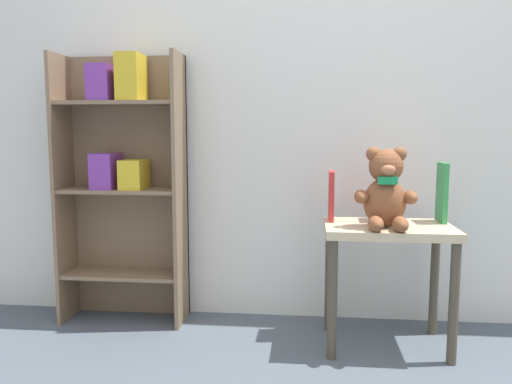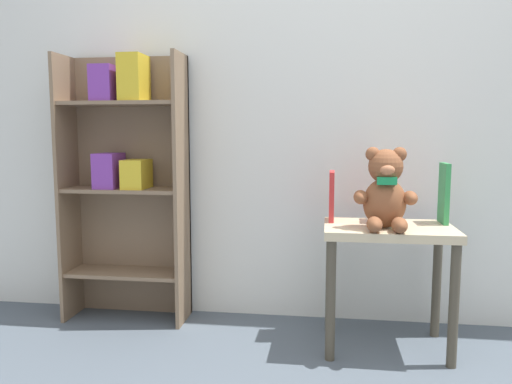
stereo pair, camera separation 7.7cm
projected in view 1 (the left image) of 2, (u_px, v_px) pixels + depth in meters
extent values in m
cube|color=silver|center=(328.00, 67.00, 2.43)|extent=(4.80, 0.06, 2.50)
cube|color=#7F664C|center=(64.00, 190.00, 2.47)|extent=(0.02, 0.23, 1.31)
cube|color=#7F664C|center=(180.00, 191.00, 2.41)|extent=(0.02, 0.23, 1.31)
cube|color=#7F664C|center=(129.00, 188.00, 2.54)|extent=(0.61, 0.02, 1.31)
cube|color=#7F664C|center=(124.00, 274.00, 2.49)|extent=(0.57, 0.22, 0.02)
cube|color=#7F664C|center=(122.00, 190.00, 2.44)|extent=(0.57, 0.22, 0.02)
cube|color=#7F664C|center=(119.00, 103.00, 2.39)|extent=(0.57, 0.22, 0.02)
cube|color=purple|center=(103.00, 83.00, 2.37)|extent=(0.11, 0.16, 0.17)
cube|color=gold|center=(131.00, 78.00, 2.35)|extent=(0.11, 0.16, 0.22)
cube|color=purple|center=(106.00, 171.00, 2.42)|extent=(0.11, 0.16, 0.17)
cube|color=gold|center=(134.00, 174.00, 2.41)|extent=(0.11, 0.16, 0.14)
cube|color=beige|center=(388.00, 229.00, 2.14)|extent=(0.54, 0.37, 0.04)
cylinder|color=#494233|center=(332.00, 300.00, 2.05)|extent=(0.04, 0.04, 0.50)
cylinder|color=#494233|center=(454.00, 304.00, 2.00)|extent=(0.04, 0.04, 0.50)
cylinder|color=#494233|center=(329.00, 278.00, 2.35)|extent=(0.04, 0.04, 0.50)
cylinder|color=#494233|center=(434.00, 281.00, 2.30)|extent=(0.04, 0.04, 0.50)
ellipsoid|color=brown|center=(385.00, 203.00, 2.08)|extent=(0.18, 0.13, 0.21)
sphere|color=brown|center=(386.00, 166.00, 2.07)|extent=(0.14, 0.14, 0.14)
sphere|color=brown|center=(373.00, 154.00, 2.07)|extent=(0.06, 0.06, 0.06)
sphere|color=brown|center=(399.00, 154.00, 2.05)|extent=(0.06, 0.06, 0.06)
ellipsoid|color=#B56E48|center=(388.00, 170.00, 2.01)|extent=(0.06, 0.04, 0.04)
ellipsoid|color=brown|center=(361.00, 197.00, 2.07)|extent=(0.06, 0.11, 0.06)
ellipsoid|color=brown|center=(410.00, 197.00, 2.05)|extent=(0.06, 0.11, 0.06)
ellipsoid|color=brown|center=(376.00, 224.00, 2.00)|extent=(0.06, 0.12, 0.06)
ellipsoid|color=brown|center=(400.00, 224.00, 1.99)|extent=(0.06, 0.12, 0.06)
cube|color=#198E4C|center=(388.00, 180.00, 2.02)|extent=(0.08, 0.02, 0.03)
cube|color=red|center=(331.00, 196.00, 2.25)|extent=(0.02, 0.15, 0.22)
cube|color=purple|center=(385.00, 193.00, 2.24)|extent=(0.03, 0.14, 0.25)
cube|color=#33934C|center=(442.00, 193.00, 2.19)|extent=(0.02, 0.12, 0.26)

